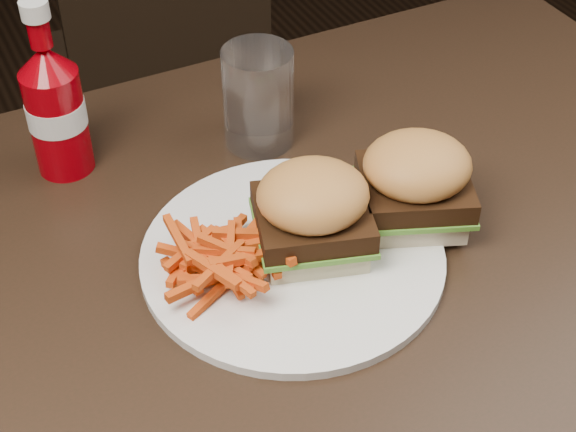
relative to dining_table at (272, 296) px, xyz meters
name	(u,v)px	position (x,y,z in m)	size (l,w,h in m)	color
dining_table	(272,296)	(0.00, 0.00, 0.00)	(1.20, 0.80, 0.04)	black
chair_far	(155,68)	(0.18, 0.91, -0.30)	(0.37, 0.37, 0.04)	black
plate	(293,256)	(0.03, 0.02, 0.03)	(0.30, 0.30, 0.01)	white
sandwich_half_a	(312,239)	(0.05, 0.02, 0.04)	(0.10, 0.09, 0.02)	beige
sandwich_half_b	(412,209)	(0.17, 0.01, 0.04)	(0.10, 0.09, 0.02)	beige
fries_pile	(228,255)	(-0.03, 0.02, 0.05)	(0.10, 0.10, 0.04)	red
ketchup_bottle	(58,122)	(-0.13, 0.26, 0.08)	(0.06, 0.06, 0.12)	#8D0008
tumbler	(258,100)	(0.09, 0.21, 0.08)	(0.08, 0.08, 0.12)	white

